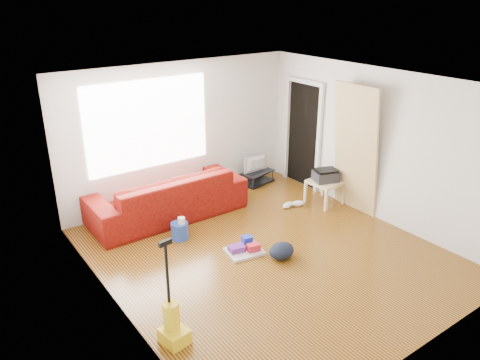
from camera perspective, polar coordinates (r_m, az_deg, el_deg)
room at (r=6.58m, az=3.20°, el=1.20°), size 4.51×5.01×2.51m
sofa at (r=8.15m, az=-8.68°, el=-4.34°), size 2.64×1.03×0.77m
tv_stand at (r=9.35m, az=2.11°, el=0.36°), size 0.73×0.51×0.25m
tv at (r=9.25m, az=2.13°, el=1.95°), size 0.56×0.07×0.32m
side_table at (r=8.53m, az=10.34°, el=-0.53°), size 0.57×0.57×0.43m
printer at (r=8.46m, az=10.42°, el=0.57°), size 0.50×0.44×0.22m
bucket at (r=7.43m, az=-7.31°, el=-7.07°), size 0.34×0.34×0.27m
toilet_paper at (r=7.32m, az=-7.09°, el=-5.87°), size 0.11×0.11×0.10m
cleaning_tray at (r=6.99m, az=0.57°, el=-8.36°), size 0.58×0.50×0.19m
backpack at (r=6.91m, az=5.06°, el=-9.40°), size 0.47×0.41×0.22m
sneakers at (r=8.41m, az=6.45°, el=-2.96°), size 0.47×0.24×0.11m
vacuum at (r=5.38m, az=-8.20°, el=-16.97°), size 0.30×0.33×1.25m
door_panel at (r=8.52m, az=13.24°, el=-3.49°), size 0.28×0.89×2.23m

